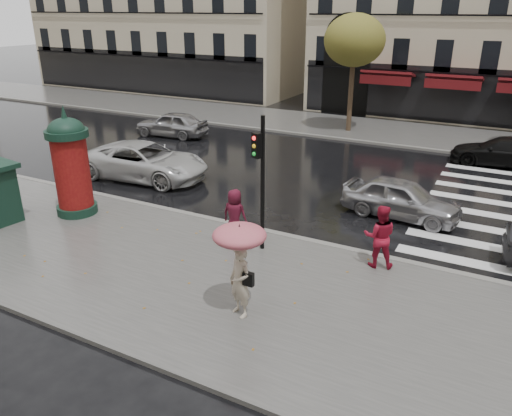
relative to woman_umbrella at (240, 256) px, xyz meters
The scene contains 16 objects.
ground 2.91m from the woman_umbrella, 138.72° to the left, with size 160.00×160.00×0.00m, color black.
near_sidewalk 2.63m from the woman_umbrella, 149.17° to the left, with size 90.00×7.00×0.12m, color #474744.
far_sidewalk 20.70m from the woman_umbrella, 94.95° to the left, with size 90.00×6.00×0.12m, color #474744.
near_kerb 5.16m from the woman_umbrella, 111.31° to the left, with size 90.00×0.25×0.14m, color slate.
far_kerb 17.73m from the woman_umbrella, 95.79° to the left, with size 90.00×0.25×0.14m, color slate.
zebra_crossing 12.05m from the woman_umbrella, 69.29° to the left, with size 3.60×11.75×0.01m, color silver.
tree_far_left 20.23m from the woman_umbrella, 100.94° to the left, with size 3.40×3.40×6.64m.
woman_umbrella is the anchor object (origin of this frame).
woman_red 4.54m from the woman_umbrella, 60.43° to the left, with size 0.89×0.69×1.83m, color maroon.
man_burgundy 4.24m from the woman_umbrella, 121.98° to the left, with size 0.80×0.52×1.65m, color #4E0F20.
morris_column 8.72m from the woman_umbrella, 161.40° to the left, with size 1.43×1.43×3.84m.
traffic_light 3.61m from the woman_umbrella, 109.79° to the left, with size 0.30×0.40×4.05m.
car_silver 8.36m from the woman_umbrella, 76.73° to the left, with size 1.65×4.11×1.40m, color #A3A2A7.
car_white 11.42m from the woman_umbrella, 140.87° to the left, with size 2.57×5.57×1.55m, color silver.
car_black 17.23m from the woman_umbrella, 74.35° to the left, with size 1.83×4.49×1.30m, color black.
car_far_silver 18.65m from the woman_umbrella, 131.83° to the left, with size 1.68×4.17×1.42m, color #9B9B9F.
Camera 1 is at (6.84, -10.30, 6.94)m, focal length 35.00 mm.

